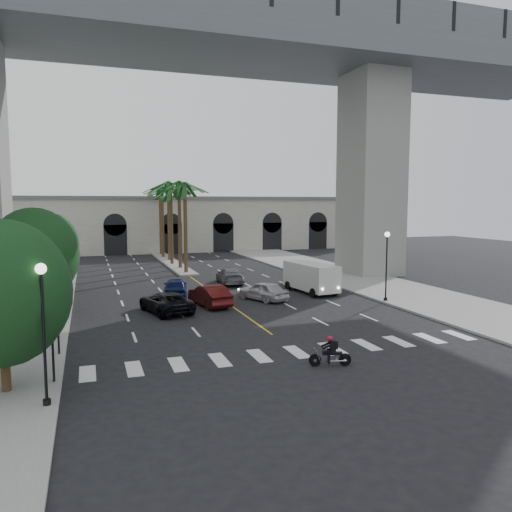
{
  "coord_description": "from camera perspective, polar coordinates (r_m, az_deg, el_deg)",
  "views": [
    {
      "loc": [
        -9.8,
        -24.0,
        7.46
      ],
      "look_at": [
        0.37,
        6.0,
        4.1
      ],
      "focal_mm": 35.0,
      "sensor_mm": 36.0,
      "label": 1
    }
  ],
  "objects": [
    {
      "name": "palm_c",
      "position": [
        60.78,
        -9.72,
        7.33
      ],
      "size": [
        3.2,
        3.2,
        10.1
      ],
      "color": "#47331E",
      "rests_on": "ground"
    },
    {
      "name": "car_b",
      "position": [
        36.58,
        -5.32,
        -4.5
      ],
      "size": [
        2.44,
        4.93,
        1.55
      ],
      "primitive_type": "imported",
      "rotation": [
        0.0,
        0.0,
        3.32
      ],
      "color": "#450E0D",
      "rests_on": "ground"
    },
    {
      "name": "palm_a",
      "position": [
        52.94,
        -8.13,
        7.76
      ],
      "size": [
        3.2,
        3.2,
        10.3
      ],
      "color": "#47331E",
      "rests_on": "ground"
    },
    {
      "name": "lamp_post_left_far",
      "position": [
        40.25,
        -20.9,
        -0.39
      ],
      "size": [
        0.4,
        0.4,
        5.35
      ],
      "color": "black",
      "rests_on": "ground"
    },
    {
      "name": "ground",
      "position": [
        26.97,
        3.39,
        -10.01
      ],
      "size": [
        140.0,
        140.0,
        0.0
      ],
      "primitive_type": "plane",
      "color": "black",
      "rests_on": "ground"
    },
    {
      "name": "street_tree_far",
      "position": [
        46.25,
        -22.65,
        1.17
      ],
      "size": [
        5.04,
        5.04,
        6.68
      ],
      "color": "#382616",
      "rests_on": "ground"
    },
    {
      "name": "median",
      "position": [
        63.2,
        -9.68,
        -0.73
      ],
      "size": [
        2.0,
        24.0,
        0.2
      ],
      "primitive_type": "cube",
      "color": "gray",
      "rests_on": "ground"
    },
    {
      "name": "lamp_post_left_near",
      "position": [
        19.53,
        -23.14,
        -6.97
      ],
      "size": [
        0.4,
        0.4,
        5.35
      ],
      "color": "black",
      "rests_on": "ground"
    },
    {
      "name": "pedestrian_b",
      "position": [
        31.59,
        -26.9,
        -6.52
      ],
      "size": [
        0.95,
        0.88,
        1.58
      ],
      "primitive_type": "imported",
      "rotation": [
        0.0,
        0.0,
        -0.46
      ],
      "color": "black",
      "rests_on": "sidewalk_left"
    },
    {
      "name": "traffic_signal_near",
      "position": [
        22.11,
        -22.31,
        -7.34
      ],
      "size": [
        0.25,
        0.18,
        3.65
      ],
      "color": "black",
      "rests_on": "ground"
    },
    {
      "name": "car_a",
      "position": [
        38.5,
        0.81,
        -3.99
      ],
      "size": [
        3.41,
        4.73,
        1.5
      ],
      "primitive_type": "imported",
      "rotation": [
        0.0,
        0.0,
        3.56
      ],
      "color": "silver",
      "rests_on": "ground"
    },
    {
      "name": "pedestrian_a",
      "position": [
        30.99,
        -26.38,
        -6.52
      ],
      "size": [
        0.71,
        0.51,
        1.81
      ],
      "primitive_type": "imported",
      "rotation": [
        0.0,
        0.0,
        0.13
      ],
      "color": "black",
      "rests_on": "sidewalk_left"
    },
    {
      "name": "car_c",
      "position": [
        34.8,
        -10.28,
        -5.22
      ],
      "size": [
        3.59,
        5.6,
        1.44
      ],
      "primitive_type": "imported",
      "rotation": [
        0.0,
        0.0,
        3.39
      ],
      "color": "black",
      "rests_on": "ground"
    },
    {
      "name": "motorcycle_rider",
      "position": [
        23.55,
        8.61,
        -10.84
      ],
      "size": [
        1.92,
        0.7,
        1.42
      ],
      "rotation": [
        0.0,
        0.0,
        -0.27
      ],
      "color": "black",
      "rests_on": "ground"
    },
    {
      "name": "bridge",
      "position": [
        49.12,
        -2.78,
        19.04
      ],
      "size": [
        75.0,
        13.0,
        26.0
      ],
      "color": "gray",
      "rests_on": "ground"
    },
    {
      "name": "palm_d",
      "position": [
        64.8,
        -9.99,
        7.89
      ],
      "size": [
        3.2,
        3.2,
        10.9
      ],
      "color": "#47331E",
      "rests_on": "ground"
    },
    {
      "name": "sidewalk_right",
      "position": [
        46.8,
        13.57,
        -3.2
      ],
      "size": [
        8.0,
        100.0,
        0.15
      ],
      "primitive_type": "cube",
      "color": "gray",
      "rests_on": "ground"
    },
    {
      "name": "lamp_post_right",
      "position": [
        38.62,
        14.7,
        -0.45
      ],
      "size": [
        0.4,
        0.4,
        5.35
      ],
      "color": "black",
      "rests_on": "ground"
    },
    {
      "name": "palm_e",
      "position": [
        68.71,
        -10.7,
        7.38
      ],
      "size": [
        3.2,
        3.2,
        10.4
      ],
      "color": "#47331E",
      "rests_on": "ground"
    },
    {
      "name": "palm_f",
      "position": [
        72.72,
        -10.92,
        7.52
      ],
      "size": [
        3.2,
        3.2,
        10.7
      ],
      "color": "#47331E",
      "rests_on": "ground"
    },
    {
      "name": "palm_b",
      "position": [
        56.9,
        -8.79,
        7.9
      ],
      "size": [
        3.2,
        3.2,
        10.6
      ],
      "color": "#47331E",
      "rests_on": "ground"
    },
    {
      "name": "street_tree_mid",
      "position": [
        34.3,
        -24.0,
        0.09
      ],
      "size": [
        5.44,
        5.44,
        7.21
      ],
      "color": "#382616",
      "rests_on": "ground"
    },
    {
      "name": "street_tree_near",
      "position": [
        21.52,
        -27.09,
        -3.8
      ],
      "size": [
        5.2,
        5.2,
        6.89
      ],
      "color": "#382616",
      "rests_on": "ground"
    },
    {
      "name": "traffic_signal_far",
      "position": [
        26.02,
        -21.78,
        -5.35
      ],
      "size": [
        0.25,
        0.18,
        3.65
      ],
      "color": "black",
      "rests_on": "ground"
    },
    {
      "name": "cargo_van",
      "position": [
        41.94,
        6.33,
        -2.34
      ],
      "size": [
        2.89,
        5.98,
        2.46
      ],
      "rotation": [
        0.0,
        0.0,
        0.12
      ],
      "color": "silver",
      "rests_on": "ground"
    },
    {
      "name": "car_e",
      "position": [
        40.5,
        -9.21,
        -3.54
      ],
      "size": [
        2.61,
        4.76,
        1.54
      ],
      "primitive_type": "imported",
      "rotation": [
        0.0,
        0.0,
        2.96
      ],
      "color": "#101D4F",
      "rests_on": "ground"
    },
    {
      "name": "pier_building",
      "position": [
        79.67,
        -11.67,
        3.62
      ],
      "size": [
        71.0,
        10.5,
        8.5
      ],
      "color": "silver",
      "rests_on": "ground"
    },
    {
      "name": "car_d",
      "position": [
        46.47,
        -3.01,
        -2.27
      ],
      "size": [
        2.64,
        5.31,
        1.48
      ],
      "primitive_type": "imported",
      "rotation": [
        0.0,
        0.0,
        3.03
      ],
      "color": "slate",
      "rests_on": "ground"
    },
    {
      "name": "sidewalk_left",
      "position": [
        40.03,
        -25.96,
        -5.2
      ],
      "size": [
        8.0,
        100.0,
        0.15
      ],
      "primitive_type": "cube",
      "color": "gray",
      "rests_on": "ground"
    }
  ]
}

